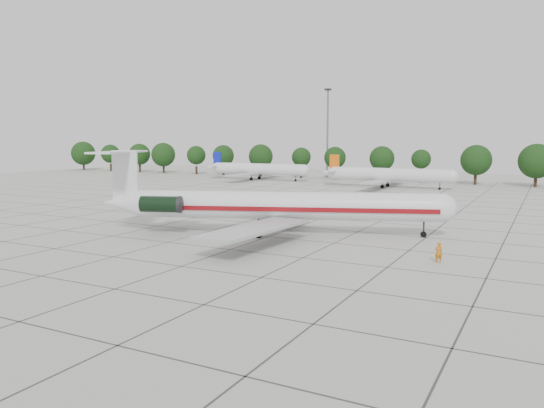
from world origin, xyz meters
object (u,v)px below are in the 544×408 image
(main_airliner, at_px, (267,205))
(bg_airliner_c, at_px, (389,175))
(ground_crew, at_px, (438,252))
(floodlight_mast, at_px, (328,128))
(bg_airliner_b, at_px, (258,169))

(main_airliner, relative_size, bg_airliner_c, 1.42)
(main_airliner, bearing_deg, ground_crew, -36.23)
(bg_airliner_c, height_order, floodlight_mast, floodlight_mast)
(bg_airliner_b, bearing_deg, bg_airliner_c, -9.73)
(bg_airliner_b, xyz_separation_m, floodlight_mast, (12.82, 18.45, 11.37))
(bg_airliner_c, xyz_separation_m, floodlight_mast, (-25.20, 24.98, 11.37))
(main_airliner, xyz_separation_m, bg_airliner_c, (-3.82, 65.51, -0.52))
(floodlight_mast, bearing_deg, bg_airliner_c, -44.74)
(main_airliner, height_order, bg_airliner_c, main_airliner)
(ground_crew, distance_m, bg_airliner_c, 75.23)
(ground_crew, height_order, bg_airliner_b, bg_airliner_b)
(bg_airliner_b, height_order, bg_airliner_c, same)
(ground_crew, distance_m, bg_airliner_b, 99.65)
(ground_crew, relative_size, floodlight_mast, 0.07)
(main_airliner, xyz_separation_m, floodlight_mast, (-29.03, 90.48, 10.85))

